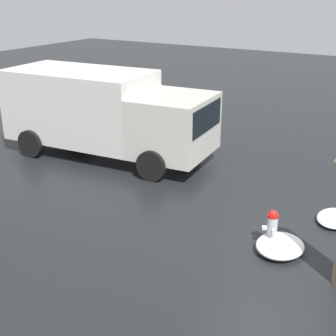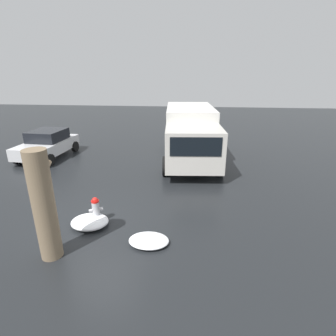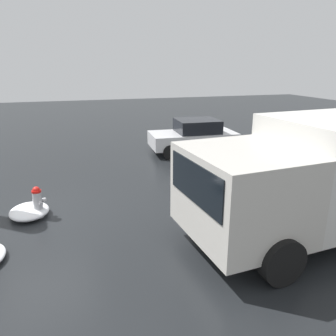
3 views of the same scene
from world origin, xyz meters
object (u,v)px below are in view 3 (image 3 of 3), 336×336
Objects in this scene: delivery_truck at (334,171)px; pedestrian at (281,203)px; fire_hydrant at (38,202)px; parked_car at (194,136)px.

pedestrian is at bearing 94.08° from delivery_truck.
parked_car is at bearing 9.27° from fire_hydrant.
pedestrian is 0.46× the size of parked_car.
fire_hydrant is 5.98m from pedestrian.
pedestrian is at bearing -59.90° from fire_hydrant.
fire_hydrant is at bearing 131.98° from parked_car.
fire_hydrant is at bearing 16.18° from pedestrian.
delivery_truck reaches higher than pedestrian.
pedestrian reaches higher than fire_hydrant.
parked_car is (-0.34, 7.86, -0.74)m from delivery_truck.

